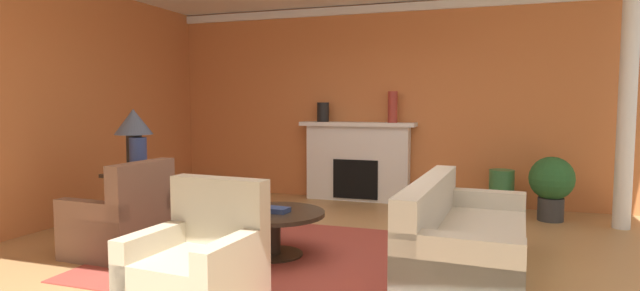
{
  "coord_description": "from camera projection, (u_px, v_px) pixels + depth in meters",
  "views": [
    {
      "loc": [
        1.55,
        -4.78,
        1.52
      ],
      "look_at": [
        -0.43,
        1.03,
        1.0
      ],
      "focal_mm": 28.32,
      "sensor_mm": 36.0,
      "label": 1
    }
  ],
  "objects": [
    {
      "name": "column_white",
      "position": [
        627.0,
        103.0,
        6.0
      ],
      "size": [
        0.2,
        0.2,
        3.03
      ],
      "primitive_type": "cylinder",
      "color": "white",
      "rests_on": "ground_plane"
    },
    {
      "name": "fireplace",
      "position": [
        357.0,
        164.0,
        7.84
      ],
      "size": [
        1.8,
        0.35,
        1.22
      ],
      "color": "white",
      "rests_on": "ground_plane"
    },
    {
      "name": "vase_tall_corner",
      "position": [
        501.0,
        192.0,
        6.9
      ],
      "size": [
        0.33,
        0.33,
        0.61
      ],
      "primitive_type": "cylinder",
      "color": "#33703D",
      "rests_on": "ground_plane"
    },
    {
      "name": "crown_moulding",
      "position": [
        387.0,
        8.0,
        7.63
      ],
      "size": [
        7.59,
        0.08,
        0.12
      ],
      "primitive_type": "cube",
      "color": "white"
    },
    {
      "name": "book_red_cover",
      "position": [
        276.0,
        210.0,
        4.93
      ],
      "size": [
        0.26,
        0.19,
        0.05
      ],
      "primitive_type": "cube",
      "rotation": [
        0.0,
        0.0,
        -0.09
      ],
      "color": "navy",
      "rests_on": "coffee_table"
    },
    {
      "name": "side_table",
      "position": [
        136.0,
        197.0,
        5.98
      ],
      "size": [
        0.56,
        0.56,
        0.7
      ],
      "color": "#2D2319",
      "rests_on": "ground_plane"
    },
    {
      "name": "armchair_facing_fireplace",
      "position": [
        198.0,
        271.0,
        3.64
      ],
      "size": [
        0.86,
        0.86,
        0.95
      ],
      "color": "#C1B293",
      "rests_on": "ground_plane"
    },
    {
      "name": "area_rug",
      "position": [
        275.0,
        255.0,
        5.01
      ],
      "size": [
        3.14,
        2.65,
        0.01
      ],
      "primitive_type": "cube",
      "color": "#993D33",
      "rests_on": "ground_plane"
    },
    {
      "name": "wall_window",
      "position": [
        70.0,
        103.0,
        6.43
      ],
      "size": [
        0.12,
        6.46,
        3.03
      ],
      "primitive_type": "cube",
      "color": "#CC723D",
      "rests_on": "ground_plane"
    },
    {
      "name": "vase_on_side_table",
      "position": [
        138.0,
        156.0,
        5.78
      ],
      "size": [
        0.19,
        0.19,
        0.42
      ],
      "primitive_type": "cylinder",
      "color": "navy",
      "rests_on": "side_table"
    },
    {
      "name": "potted_plant",
      "position": [
        552.0,
        183.0,
        6.48
      ],
      "size": [
        0.56,
        0.56,
        0.83
      ],
      "color": "#333333",
      "rests_on": "ground_plane"
    },
    {
      "name": "sofa",
      "position": [
        463.0,
        244.0,
        4.36
      ],
      "size": [
        1.02,
        2.15,
        0.85
      ],
      "color": "beige",
      "rests_on": "ground_plane"
    },
    {
      "name": "coffee_table",
      "position": [
        274.0,
        223.0,
        4.98
      ],
      "size": [
        1.0,
        1.0,
        0.45
      ],
      "color": "#2D2319",
      "rests_on": "ground_plane"
    },
    {
      "name": "vase_mantel_left",
      "position": [
        323.0,
        112.0,
        7.9
      ],
      "size": [
        0.19,
        0.19,
        0.3
      ],
      "primitive_type": "cylinder",
      "color": "black",
      "rests_on": "fireplace"
    },
    {
      "name": "vase_mantel_right",
      "position": [
        393.0,
        107.0,
        7.54
      ],
      "size": [
        0.15,
        0.15,
        0.47
      ],
      "primitive_type": "cylinder",
      "color": "#9E3328",
      "rests_on": "fireplace"
    },
    {
      "name": "armchair_near_window",
      "position": [
        121.0,
        224.0,
        5.04
      ],
      "size": [
        0.84,
        0.84,
        0.95
      ],
      "color": "brown",
      "rests_on": "ground_plane"
    },
    {
      "name": "wall_fireplace",
      "position": [
        387.0,
        103.0,
        7.83
      ],
      "size": [
        7.59,
        0.12,
        3.03
      ],
      "primitive_type": "cube",
      "color": "#CC723D",
      "rests_on": "ground_plane"
    },
    {
      "name": "ground_plane",
      "position": [
        327.0,
        252.0,
        5.14
      ],
      "size": [
        9.09,
        9.09,
        0.0
      ],
      "primitive_type": "plane",
      "color": "tan"
    },
    {
      "name": "table_lamp",
      "position": [
        134.0,
        128.0,
        5.91
      ],
      "size": [
        0.44,
        0.44,
        0.75
      ],
      "color": "black",
      "rests_on": "side_table"
    }
  ]
}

